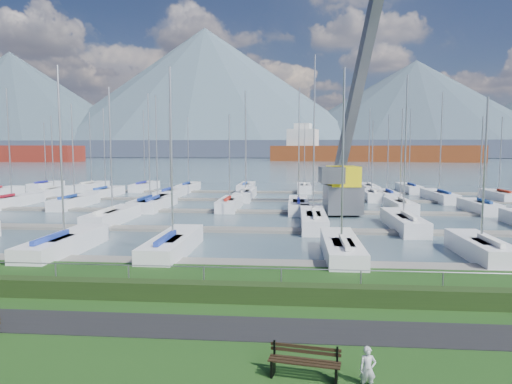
# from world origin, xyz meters

# --- Properties ---
(path) EXTENTS (160.00, 2.00, 0.04)m
(path) POSITION_xyz_m (0.00, -3.00, 0.01)
(path) COLOR black
(path) RESTS_ON grass
(water) EXTENTS (800.00, 540.00, 0.20)m
(water) POSITION_xyz_m (0.00, 260.00, -0.40)
(water) COLOR #465B67
(hedge) EXTENTS (80.00, 0.70, 0.70)m
(hedge) POSITION_xyz_m (0.00, -0.40, 0.35)
(hedge) COLOR black
(hedge) RESTS_ON grass
(fence) EXTENTS (80.00, 0.04, 0.04)m
(fence) POSITION_xyz_m (0.00, 0.00, 1.20)
(fence) COLOR gray
(fence) RESTS_ON grass
(foothill) EXTENTS (900.00, 80.00, 12.00)m
(foothill) POSITION_xyz_m (0.00, 330.00, 6.00)
(foothill) COLOR #3B4256
(foothill) RESTS_ON water
(mountains) EXTENTS (1190.00, 360.00, 115.00)m
(mountains) POSITION_xyz_m (7.35, 404.62, 46.68)
(mountains) COLOR #3D4B5A
(mountains) RESTS_ON water
(docks) EXTENTS (90.00, 41.60, 0.25)m
(docks) POSITION_xyz_m (0.00, 26.00, -0.22)
(docks) COLOR slate
(docks) RESTS_ON water
(bench_right) EXTENTS (1.84, 0.71, 0.85)m
(bench_right) POSITION_xyz_m (2.78, -6.01, 0.42)
(bench_right) COLOR black
(bench_right) RESTS_ON grass
(person) EXTENTS (0.42, 0.29, 1.11)m
(person) POSITION_xyz_m (4.30, -6.22, 0.56)
(person) COLOR #ADAEB4
(person) RESTS_ON grass
(crane) EXTENTS (6.12, 13.23, 22.35)m
(crane) POSITION_xyz_m (7.32, 26.23, 5.33)
(crane) COLOR slate
(crane) RESTS_ON water
(cargo_ship_mid) EXTENTS (102.16, 40.20, 21.50)m
(cargo_ship_mid) POSITION_xyz_m (36.34, 214.72, 3.53)
(cargo_ship_mid) COLOR brown
(cargo_ship_mid) RESTS_ON water
(sailboat_fleet) EXTENTS (73.21, 49.64, 13.51)m
(sailboat_fleet) POSITION_xyz_m (-1.23, 28.75, 5.40)
(sailboat_fleet) COLOR navy
(sailboat_fleet) RESTS_ON water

